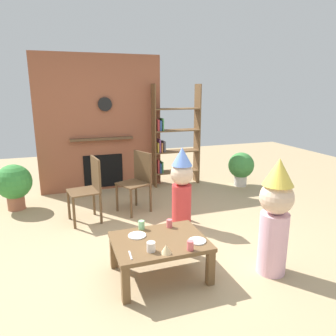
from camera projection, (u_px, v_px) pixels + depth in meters
ground_plane at (167, 248)px, 3.70m from camera, size 12.00×12.00×0.00m
brick_fireplace_feature at (100, 124)px, 5.67m from camera, size 2.20×0.28×2.40m
bookshelf at (172, 140)px, 5.99m from camera, size 0.90×0.28×1.90m
coffee_table at (160, 245)px, 3.10m from camera, size 0.90×0.69×0.39m
paper_cup_near_left at (151, 247)px, 2.85m from camera, size 0.08×0.08×0.09m
paper_cup_near_right at (141, 225)px, 3.30m from camera, size 0.06×0.06×0.09m
paper_cup_center at (190, 246)px, 2.87m from camera, size 0.06×0.06×0.09m
paper_cup_far_left at (169, 223)px, 3.35m from camera, size 0.06×0.06×0.09m
paper_plate_front at (137, 235)px, 3.15m from camera, size 0.18×0.18×0.01m
paper_plate_rear at (197, 241)px, 3.04m from camera, size 0.17×0.17×0.01m
birthday_cake_slice at (166, 249)px, 2.82m from camera, size 0.10×0.10×0.08m
table_fork at (130, 255)px, 2.79m from camera, size 0.03×0.15×0.01m
child_with_cone_hat at (275, 214)px, 3.08m from camera, size 0.33×0.33×1.19m
child_in_pink at (182, 185)px, 4.18m from camera, size 0.30×0.30×1.08m
dining_chair_left at (90, 186)px, 4.38m from camera, size 0.45×0.45×0.90m
dining_chair_middle at (138, 178)px, 4.75m from camera, size 0.53×0.53×0.90m
potted_plant_tall at (241, 167)px, 6.01m from camera, size 0.49×0.49×0.65m
potted_plant_short at (14, 184)px, 4.81m from camera, size 0.53×0.53×0.71m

